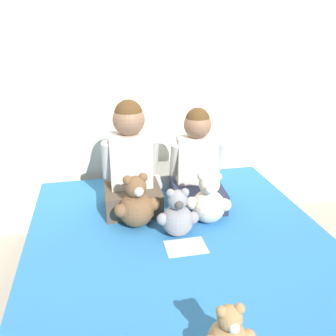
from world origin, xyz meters
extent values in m
plane|color=#B2A899|center=(0.00, 0.00, 0.00)|extent=(14.00, 14.00, 0.00)
cube|color=silver|center=(0.00, 1.09, 1.25)|extent=(8.00, 0.06, 2.50)
cube|color=brown|center=(0.00, 0.00, 0.10)|extent=(1.65, 2.01, 0.19)
cube|color=white|center=(0.00, 0.00, 0.30)|extent=(1.61, 1.97, 0.22)
cube|color=#337FC6|center=(0.00, 0.00, 0.42)|extent=(1.63, 1.99, 0.03)
cube|color=brown|center=(-0.21, 0.48, 0.51)|extent=(0.34, 0.30, 0.15)
cube|color=silver|center=(-0.21, 0.52, 0.75)|extent=(0.25, 0.16, 0.33)
sphere|color=#9E7051|center=(-0.21, 0.52, 1.00)|extent=(0.19, 0.19, 0.19)
sphere|color=brown|center=(-0.21, 0.52, 1.03)|extent=(0.16, 0.16, 0.16)
cylinder|color=silver|center=(-0.35, 0.52, 0.76)|extent=(0.06, 0.14, 0.26)
cylinder|color=silver|center=(-0.07, 0.52, 0.76)|extent=(0.06, 0.14, 0.26)
cube|color=#282D47|center=(0.20, 0.48, 0.50)|extent=(0.34, 0.40, 0.13)
cube|color=silver|center=(0.20, 0.53, 0.71)|extent=(0.25, 0.14, 0.30)
sphere|color=#9E7051|center=(0.20, 0.53, 0.94)|extent=(0.17, 0.17, 0.17)
sphere|color=brown|center=(0.20, 0.53, 0.97)|extent=(0.15, 0.15, 0.15)
cylinder|color=silver|center=(0.07, 0.55, 0.72)|extent=(0.07, 0.14, 0.25)
cylinder|color=silver|center=(0.34, 0.52, 0.72)|extent=(0.07, 0.14, 0.25)
sphere|color=brown|center=(-0.21, 0.29, 0.54)|extent=(0.20, 0.20, 0.20)
sphere|color=brown|center=(-0.21, 0.29, 0.68)|extent=(0.12, 0.12, 0.12)
sphere|color=beige|center=(-0.20, 0.24, 0.67)|extent=(0.06, 0.06, 0.06)
sphere|color=brown|center=(-0.26, 0.28, 0.73)|extent=(0.05, 0.05, 0.05)
sphere|color=brown|center=(-0.17, 0.30, 0.73)|extent=(0.05, 0.05, 0.05)
sphere|color=brown|center=(-0.30, 0.25, 0.56)|extent=(0.08, 0.08, 0.08)
sphere|color=brown|center=(-0.12, 0.29, 0.56)|extent=(0.08, 0.08, 0.08)
sphere|color=silver|center=(0.20, 0.25, 0.54)|extent=(0.19, 0.19, 0.19)
sphere|color=silver|center=(0.20, 0.25, 0.67)|extent=(0.12, 0.12, 0.12)
sphere|color=beige|center=(0.18, 0.20, 0.67)|extent=(0.05, 0.05, 0.05)
sphere|color=silver|center=(0.16, 0.26, 0.72)|extent=(0.05, 0.05, 0.05)
sphere|color=silver|center=(0.24, 0.23, 0.72)|extent=(0.05, 0.05, 0.05)
sphere|color=silver|center=(0.11, 0.26, 0.56)|extent=(0.07, 0.07, 0.07)
sphere|color=silver|center=(0.28, 0.20, 0.56)|extent=(0.07, 0.07, 0.07)
sphere|color=#939399|center=(-0.01, 0.15, 0.52)|extent=(0.17, 0.17, 0.17)
sphere|color=#939399|center=(-0.01, 0.15, 0.65)|extent=(0.11, 0.11, 0.11)
sphere|color=#4C4742|center=(-0.01, 0.10, 0.64)|extent=(0.05, 0.05, 0.05)
sphere|color=#939399|center=(-0.04, 0.15, 0.69)|extent=(0.04, 0.04, 0.04)
sphere|color=#939399|center=(0.03, 0.14, 0.69)|extent=(0.04, 0.04, 0.04)
sphere|color=#939399|center=(-0.09, 0.14, 0.55)|extent=(0.07, 0.07, 0.07)
sphere|color=#939399|center=(0.07, 0.12, 0.55)|extent=(0.07, 0.07, 0.07)
sphere|color=tan|center=(-0.01, -0.64, 0.61)|extent=(0.09, 0.09, 0.09)
sphere|color=white|center=(-0.01, -0.68, 0.61)|extent=(0.04, 0.04, 0.04)
sphere|color=tan|center=(-0.04, -0.64, 0.64)|extent=(0.04, 0.04, 0.04)
sphere|color=tan|center=(0.02, -0.64, 0.64)|extent=(0.04, 0.04, 0.04)
cube|color=silver|center=(0.00, 0.84, 0.49)|extent=(0.45, 0.27, 0.11)
cube|color=white|center=(0.01, 0.02, 0.44)|extent=(0.21, 0.15, 0.00)
camera|label=1|loc=(-0.40, -1.48, 1.51)|focal=38.00mm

